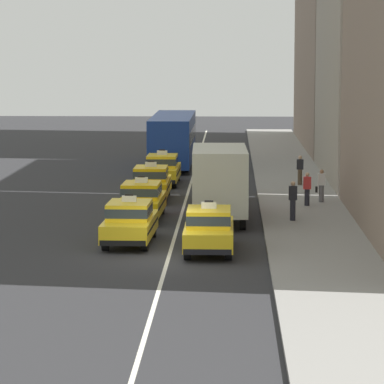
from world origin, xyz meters
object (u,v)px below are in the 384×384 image
taxi_right_third (216,183)px  pedestrian_near_crosswalk (300,170)px  bus_left_fifth (173,137)px  pedestrian_mid_block (307,189)px  taxi_left_fourth (162,169)px  pedestrian_trailing (293,201)px  taxi_right_nearest (209,229)px  taxi_left_nearest (130,221)px  pedestrian_by_storefront (321,186)px  taxi_left_third (151,182)px  taxi_left_sixth (181,139)px  taxi_left_second (142,200)px  box_truck_right_second (219,180)px

taxi_right_third → pedestrian_near_crosswalk: taxi_right_third is taller
bus_left_fifth → pedestrian_mid_block: 19.75m
taxi_left_fourth → pedestrian_trailing: bearing=-64.0°
taxi_right_third → taxi_left_fourth: bearing=116.7°
taxi_left_fourth → taxi_right_nearest: (2.99, -19.93, 0.00)m
taxi_left_nearest → taxi_right_third: size_ratio=0.99×
taxi_right_third → pedestrian_by_storefront: bearing=-16.0°
taxi_right_third → pedestrian_near_crosswalk: size_ratio=2.91×
pedestrian_mid_block → taxi_left_third: bearing=159.6°
taxi_left_third → taxi_right_nearest: (3.17, -13.97, 0.00)m
taxi_left_third → taxi_left_sixth: 25.29m
pedestrian_trailing → pedestrian_by_storefront: bearing=73.6°
taxi_left_third → pedestrian_trailing: 9.85m
pedestrian_mid_block → pedestrian_near_crosswalk: bearing=89.0°
taxi_left_fourth → pedestrian_trailing: (6.46, -13.23, 0.13)m
pedestrian_by_storefront → taxi_left_fourth: bearing=137.1°
taxi_right_nearest → pedestrian_near_crosswalk: 19.46m
taxi_left_third → taxi_left_nearest: bearing=-89.7°
taxi_left_fourth → taxi_left_sixth: size_ratio=1.00×
pedestrian_by_storefront → taxi_left_sixth: bearing=106.6°
taxi_right_third → pedestrian_near_crosswalk: 6.76m
taxi_left_second → pedestrian_trailing: taxi_left_second is taller
taxi_left_nearest → pedestrian_by_storefront: taxi_left_nearest is taller
taxi_left_third → taxi_right_third: same height
bus_left_fifth → taxi_left_nearest: bearing=-90.4°
taxi_right_nearest → box_truck_right_second: (0.30, 7.44, 0.90)m
taxi_left_third → box_truck_right_second: size_ratio=0.65×
taxi_right_nearest → pedestrian_by_storefront: bearing=67.5°
taxi_right_nearest → box_truck_right_second: 7.50m
taxi_right_third → taxi_left_third: bearing=177.7°
taxi_right_third → pedestrian_by_storefront: (5.06, -1.45, 0.06)m
taxi_left_third → pedestrian_near_crosswalk: 9.15m
taxi_left_sixth → taxi_right_nearest: bearing=-85.8°
pedestrian_near_crosswalk → pedestrian_mid_block: 7.77m
bus_left_fifth → taxi_left_fourth: bearing=-90.5°
pedestrian_mid_block → pedestrian_trailing: 4.55m
taxi_left_second → pedestrian_near_crosswalk: 13.68m
box_truck_right_second → taxi_left_nearest: bearing=-120.3°
pedestrian_near_crosswalk → pedestrian_trailing: pedestrian_trailing is taller
pedestrian_trailing → box_truck_right_second: bearing=166.9°
box_truck_right_second → taxi_right_third: (-0.22, 6.39, -0.90)m
taxi_left_second → taxi_left_sixth: bearing=89.6°
pedestrian_near_crosswalk → pedestrian_by_storefront: size_ratio=1.01×
taxi_left_nearest → pedestrian_near_crosswalk: size_ratio=2.89×
taxi_left_third → taxi_left_sixth: bearing=89.3°
taxi_left_second → box_truck_right_second: 3.53m
taxi_left_nearest → pedestrian_trailing: size_ratio=2.71×
taxi_left_third → pedestrian_trailing: bearing=-47.6°
pedestrian_near_crosswalk → box_truck_right_second: bearing=-110.2°
taxi_left_sixth → taxi_right_third: same height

